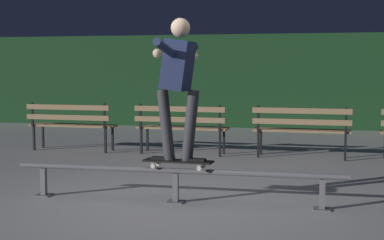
{
  "coord_description": "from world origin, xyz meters",
  "views": [
    {
      "loc": [
        1.48,
        -5.89,
        1.48
      ],
      "look_at": [
        0.01,
        0.94,
        0.85
      ],
      "focal_mm": 53.05,
      "sensor_mm": 36.0,
      "label": 1
    }
  ],
  "objects_px": {
    "skateboarder": "(178,77)",
    "park_bench_leftmost": "(71,121)",
    "park_bench_right_center": "(302,126)",
    "skateboard": "(178,162)",
    "grind_rail": "(176,176)",
    "park_bench_left_center": "(181,124)"
  },
  "relations": [
    {
      "from": "skateboarder",
      "to": "park_bench_leftmost",
      "type": "relative_size",
      "value": 0.96
    },
    {
      "from": "park_bench_leftmost",
      "to": "park_bench_right_center",
      "type": "height_order",
      "value": "same"
    },
    {
      "from": "park_bench_right_center",
      "to": "skateboarder",
      "type": "bearing_deg",
      "value": -110.15
    },
    {
      "from": "skateboard",
      "to": "skateboarder",
      "type": "bearing_deg",
      "value": -4.27
    },
    {
      "from": "grind_rail",
      "to": "park_bench_right_center",
      "type": "bearing_deg",
      "value": 69.37
    },
    {
      "from": "skateboard",
      "to": "park_bench_right_center",
      "type": "bearing_deg",
      "value": 69.81
    },
    {
      "from": "grind_rail",
      "to": "park_bench_leftmost",
      "type": "height_order",
      "value": "park_bench_leftmost"
    },
    {
      "from": "grind_rail",
      "to": "park_bench_left_center",
      "type": "relative_size",
      "value": 2.31
    },
    {
      "from": "park_bench_left_center",
      "to": "park_bench_right_center",
      "type": "height_order",
      "value": "same"
    },
    {
      "from": "skateboarder",
      "to": "park_bench_left_center",
      "type": "relative_size",
      "value": 0.96
    },
    {
      "from": "skateboard",
      "to": "park_bench_left_center",
      "type": "bearing_deg",
      "value": 102.67
    },
    {
      "from": "grind_rail",
      "to": "skateboard",
      "type": "height_order",
      "value": "skateboard"
    },
    {
      "from": "park_bench_left_center",
      "to": "grind_rail",
      "type": "bearing_deg",
      "value": -77.81
    },
    {
      "from": "skateboarder",
      "to": "park_bench_left_center",
      "type": "distance_m",
      "value": 3.64
    },
    {
      "from": "skateboard",
      "to": "park_bench_leftmost",
      "type": "height_order",
      "value": "park_bench_leftmost"
    },
    {
      "from": "park_bench_leftmost",
      "to": "park_bench_left_center",
      "type": "xyz_separation_m",
      "value": [
        2.04,
        0.0,
        0.0
      ]
    },
    {
      "from": "park_bench_left_center",
      "to": "park_bench_right_center",
      "type": "relative_size",
      "value": 1.0
    },
    {
      "from": "grind_rail",
      "to": "skateboard",
      "type": "xyz_separation_m",
      "value": [
        0.03,
        0.0,
        0.16
      ]
    },
    {
      "from": "grind_rail",
      "to": "park_bench_right_center",
      "type": "xyz_separation_m",
      "value": [
        1.3,
        3.45,
        0.24
      ]
    },
    {
      "from": "park_bench_leftmost",
      "to": "park_bench_left_center",
      "type": "relative_size",
      "value": 1.0
    },
    {
      "from": "skateboard",
      "to": "park_bench_left_center",
      "type": "distance_m",
      "value": 3.54
    },
    {
      "from": "grind_rail",
      "to": "park_bench_left_center",
      "type": "height_order",
      "value": "park_bench_left_center"
    }
  ]
}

